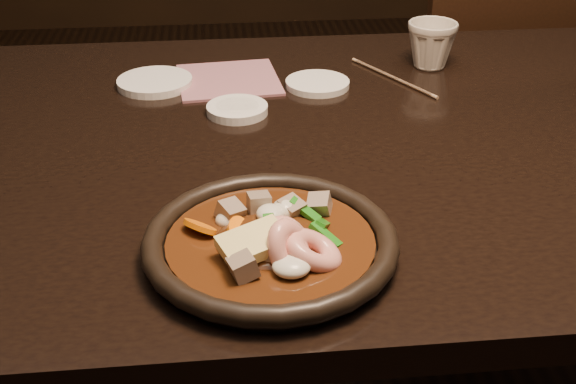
{
  "coord_description": "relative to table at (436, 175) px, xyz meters",
  "views": [
    {
      "loc": [
        -0.32,
        -0.94,
        1.21
      ],
      "look_at": [
        -0.25,
        -0.24,
        0.8
      ],
      "focal_mm": 45.0,
      "sensor_mm": 36.0,
      "label": 1
    }
  ],
  "objects": [
    {
      "name": "saucer_left",
      "position": [
        -0.43,
        0.22,
        0.08
      ],
      "size": [
        0.13,
        0.13,
        0.01
      ],
      "primitive_type": "cylinder",
      "color": "white",
      "rests_on": "table"
    },
    {
      "name": "chair",
      "position": [
        0.31,
        0.64,
        -0.19
      ],
      "size": [
        0.44,
        0.44,
        0.9
      ],
      "rotation": [
        0.0,
        0.0,
        3.19
      ],
      "color": "black",
      "rests_on": "floor"
    },
    {
      "name": "table",
      "position": [
        0.0,
        0.0,
        0.0
      ],
      "size": [
        1.6,
        0.9,
        0.75
      ],
      "color": "black",
      "rests_on": "floor"
    },
    {
      "name": "stirfry",
      "position": [
        -0.27,
        -0.3,
        0.1
      ],
      "size": [
        0.18,
        0.15,
        0.07
      ],
      "color": "#3B1C0A",
      "rests_on": "plate"
    },
    {
      "name": "napkin",
      "position": [
        -0.31,
        0.23,
        0.08
      ],
      "size": [
        0.18,
        0.18,
        0.0
      ],
      "primitive_type": "cube",
      "rotation": [
        0.0,
        0.0,
        0.09
      ],
      "color": "#9A5E69",
      "rests_on": "table"
    },
    {
      "name": "tea_cup",
      "position": [
        0.05,
        0.26,
        0.12
      ],
      "size": [
        0.11,
        0.11,
        0.09
      ],
      "primitive_type": "imported",
      "rotation": [
        0.0,
        0.0,
        0.42
      ],
      "color": "beige",
      "rests_on": "table"
    },
    {
      "name": "saucer_right",
      "position": [
        -0.16,
        0.18,
        0.08
      ],
      "size": [
        0.11,
        0.11,
        0.01
      ],
      "primitive_type": "cylinder",
      "color": "white",
      "rests_on": "table"
    },
    {
      "name": "soy_dish",
      "position": [
        -0.3,
        0.09,
        0.08
      ],
      "size": [
        0.09,
        0.09,
        0.01
      ],
      "primitive_type": "cylinder",
      "color": "white",
      "rests_on": "table"
    },
    {
      "name": "chopsticks",
      "position": [
        -0.03,
        0.2,
        0.08
      ],
      "size": [
        0.11,
        0.19,
        0.01
      ],
      "rotation": [
        0.0,
        0.0,
        0.49
      ],
      "color": "#A4815E",
      "rests_on": "table"
    },
    {
      "name": "plate",
      "position": [
        -0.28,
        -0.29,
        0.09
      ],
      "size": [
        0.28,
        0.28,
        0.03
      ],
      "color": "black",
      "rests_on": "table"
    }
  ]
}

